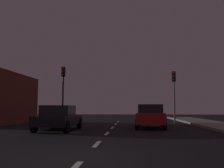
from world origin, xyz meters
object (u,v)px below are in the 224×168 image
Objects in this scene: traffic_signal_right at (174,86)px; car_stopped_ahead at (151,116)px; traffic_signal_left at (63,83)px; car_adjacent_lane at (59,118)px.

traffic_signal_right is 1.13× the size of car_stopped_ahead.
car_stopped_ahead is at bearing -37.14° from traffic_signal_left.
traffic_signal_left is 1.19× the size of car_adjacent_lane.
car_stopped_ahead is at bearing 21.39° from car_adjacent_lane.
traffic_signal_right is at bearing 65.82° from car_stopped_ahead.
traffic_signal_left is 9.66m from car_stopped_ahead.
car_stopped_ahead is (-2.51, -5.59, -2.41)m from traffic_signal_right.
car_stopped_ahead is (7.38, -5.59, -2.75)m from traffic_signal_left.
traffic_signal_right is 11.36m from car_adjacent_lane.
traffic_signal_left reaches higher than car_adjacent_lane.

